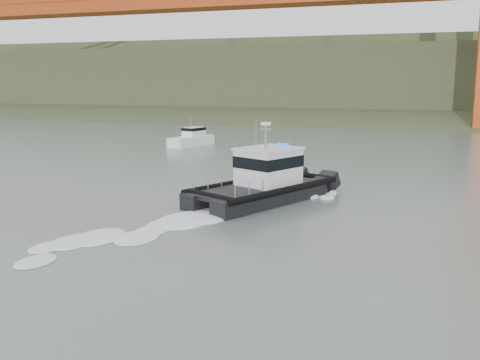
# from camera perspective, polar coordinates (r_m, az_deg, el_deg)

# --- Properties ---
(ground) EXTENTS (400.00, 400.00, 0.00)m
(ground) POSITION_cam_1_polar(r_m,az_deg,el_deg) (22.61, -5.03, -9.88)
(ground) COLOR #54645F
(ground) RESTS_ON ground
(headlands) EXTENTS (500.00, 105.36, 27.12)m
(headlands) POSITION_cam_1_polar(r_m,az_deg,el_deg) (145.14, 15.49, 9.76)
(headlands) COLOR #313E23
(headlands) RESTS_ON ground
(patrol_boat) EXTENTS (8.42, 11.80, 5.40)m
(patrol_boat) POSITION_cam_1_polar(r_m,az_deg,el_deg) (35.71, 2.68, -0.03)
(patrol_boat) COLOR black
(patrol_boat) RESTS_ON ground
(motorboat) EXTENTS (3.92, 6.94, 3.62)m
(motorboat) POSITION_cam_1_polar(r_m,az_deg,el_deg) (66.42, -5.15, 4.41)
(motorboat) COLOR white
(motorboat) RESTS_ON ground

